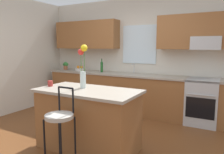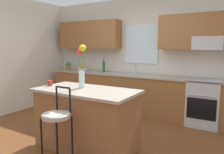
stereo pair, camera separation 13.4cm
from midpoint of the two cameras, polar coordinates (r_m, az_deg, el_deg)
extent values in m
plane|color=brown|center=(3.86, -5.83, -15.87)|extent=(14.00, 14.00, 0.00)
cube|color=beige|center=(5.58, -26.42, 5.05)|extent=(0.12, 4.60, 2.70)
cube|color=beige|center=(5.35, 6.65, 5.74)|extent=(5.60, 0.12, 2.70)
cube|color=brown|center=(5.84, -7.31, 10.83)|extent=(1.78, 0.34, 0.70)
cube|color=brown|center=(4.77, 21.83, 10.97)|extent=(1.78, 0.34, 0.70)
cube|color=silver|center=(5.28, 6.40, 8.43)|extent=(0.84, 0.03, 0.90)
cube|color=#B7BABC|center=(4.72, 22.65, 8.16)|extent=(0.56, 0.36, 0.26)
cube|color=brown|center=(5.14, 4.96, -4.58)|extent=(4.50, 0.60, 0.88)
cube|color=#9E9384|center=(5.06, 5.02, 0.51)|extent=(4.56, 0.64, 0.04)
cube|color=#B7BABC|center=(5.09, 4.30, 0.01)|extent=(0.54, 0.38, 0.11)
cylinder|color=#B7BABC|center=(5.22, 5.05, 2.18)|extent=(0.02, 0.02, 0.22)
cylinder|color=#B7BABC|center=(5.15, 4.79, 3.34)|extent=(0.02, 0.12, 0.02)
cube|color=#B7BABC|center=(4.73, 21.73, -5.99)|extent=(0.60, 0.60, 0.92)
cube|color=black|center=(4.46, 21.21, -7.59)|extent=(0.52, 0.02, 0.40)
cylinder|color=#B7BABC|center=(4.37, 21.32, -4.41)|extent=(0.50, 0.02, 0.02)
cube|color=brown|center=(3.41, -7.42, -11.20)|extent=(1.48, 0.73, 0.88)
cube|color=#9E9384|center=(3.29, -7.56, -3.61)|extent=(1.56, 0.81, 0.04)
cylinder|color=black|center=(3.01, -18.47, -16.49)|extent=(0.02, 0.02, 0.66)
cylinder|color=black|center=(2.84, -14.57, -17.93)|extent=(0.02, 0.02, 0.66)
cylinder|color=black|center=(3.18, -14.79, -14.96)|extent=(0.02, 0.02, 0.66)
cylinder|color=black|center=(3.02, -10.91, -16.17)|extent=(0.02, 0.02, 0.66)
cylinder|color=#B2ADA3|center=(2.88, -14.94, -9.91)|extent=(0.36, 0.36, 0.05)
cylinder|color=black|center=(3.01, -14.90, -5.51)|extent=(0.02, 0.02, 0.32)
cylinder|color=black|center=(2.85, -11.48, -6.13)|extent=(0.02, 0.02, 0.32)
cylinder|color=black|center=(2.89, -13.34, -2.74)|extent=(0.23, 0.02, 0.02)
cylinder|color=silver|center=(3.39, -8.72, -0.69)|extent=(0.09, 0.09, 0.26)
cylinder|color=#3D722D|center=(3.34, -8.38, 2.91)|extent=(0.01, 0.01, 0.54)
sphere|color=yellow|center=(3.33, -8.47, 7.51)|extent=(0.10, 0.10, 0.10)
cylinder|color=#3D722D|center=(3.38, -9.17, 2.45)|extent=(0.01, 0.01, 0.48)
sphere|color=red|center=(3.37, -9.26, 6.48)|extent=(0.09, 0.09, 0.09)
cylinder|color=#A52D28|center=(3.67, -16.85, -1.63)|extent=(0.08, 0.08, 0.09)
cylinder|color=silver|center=(5.85, -9.08, 1.96)|extent=(0.24, 0.24, 0.06)
sphere|color=orange|center=(5.81, -8.67, 2.57)|extent=(0.07, 0.07, 0.07)
sphere|color=orange|center=(5.88, -9.51, 2.61)|extent=(0.07, 0.07, 0.07)
cylinder|color=#1E5923|center=(5.45, -3.40, 2.62)|extent=(0.06, 0.06, 0.25)
cylinder|color=#1E5923|center=(5.44, -3.41, 4.30)|extent=(0.03, 0.03, 0.07)
cylinder|color=black|center=(5.43, -3.42, 4.73)|extent=(0.03, 0.03, 0.02)
cylinder|color=#9E5B3D|center=(6.16, -12.64, 2.40)|extent=(0.11, 0.11, 0.11)
sphere|color=#2D7A33|center=(6.15, -12.67, 3.46)|extent=(0.09, 0.09, 0.09)
sphere|color=#2D7A33|center=(6.18, -12.88, 3.20)|extent=(0.09, 0.09, 0.09)
sphere|color=#2D7A33|center=(6.11, -12.45, 3.26)|extent=(0.10, 0.10, 0.10)
camera|label=1|loc=(0.07, -90.96, -0.14)|focal=34.98mm
camera|label=2|loc=(0.07, 89.04, 0.14)|focal=34.98mm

